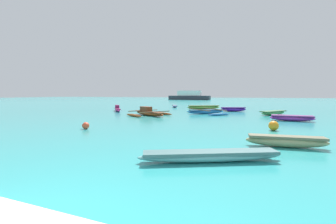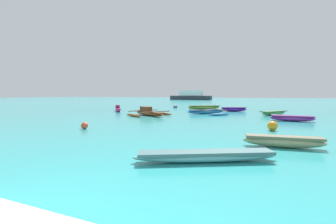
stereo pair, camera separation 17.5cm
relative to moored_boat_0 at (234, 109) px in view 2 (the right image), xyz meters
name	(u,v)px [view 2 (the right image)]	position (x,y,z in m)	size (l,w,h in m)	color
moored_boat_0	(234,109)	(0.00, 0.00, 0.00)	(2.69, 1.59, 0.44)	#541EA8
moored_boat_1	(118,109)	(-11.36, -3.98, -0.03)	(2.41, 2.90, 0.62)	#C92078
moored_boat_2	(204,107)	(-3.65, 2.49, 0.00)	(3.79, 2.63, 0.44)	olive
moored_boat_3	(283,141)	(3.19, -15.52, -0.03)	(2.60, 0.77, 0.38)	tan
moored_boat_4	(207,112)	(-1.97, -3.72, -0.05)	(4.31, 4.40, 0.43)	#2872BB
moored_boat_5	(274,113)	(3.58, -2.70, -0.05)	(2.41, 2.91, 0.35)	#4DA75A
moored_boat_6	(175,106)	(-8.06, 4.58, -0.08)	(1.44, 2.45, 0.29)	#9097D3
moored_boat_7	(206,156)	(1.15, -18.07, -0.08)	(3.69, 2.19, 0.28)	#62ABAD
moored_boat_8	(149,113)	(-6.14, -7.10, -0.01)	(3.77, 3.92, 0.73)	#9F491D
moored_boat_9	(292,118)	(4.44, -7.07, -0.03)	(2.71, 0.88, 0.38)	purple
mooring_buoy_0	(85,126)	(-5.82, -14.90, -0.07)	(0.36, 0.36, 0.36)	#E54C2D
mooring_buoy_1	(272,126)	(3.04, -11.86, -0.01)	(0.47, 0.47, 0.47)	orange
distant_ferry	(191,96)	(-17.91, 45.49, 0.93)	(13.16, 2.90, 2.90)	#2D333D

